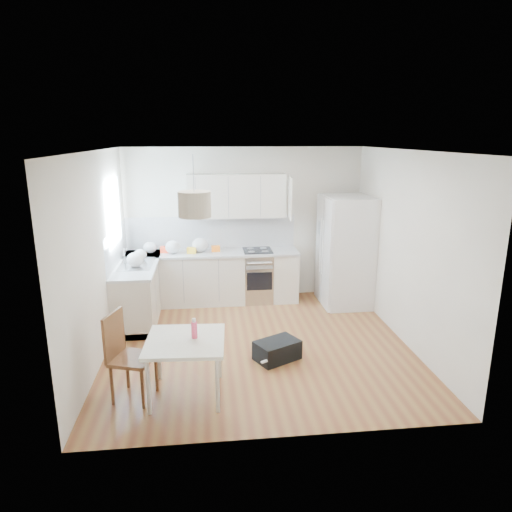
{
  "coord_description": "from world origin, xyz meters",
  "views": [
    {
      "loc": [
        -0.69,
        -5.94,
        2.88
      ],
      "look_at": [
        0.02,
        0.4,
        1.2
      ],
      "focal_mm": 32.0,
      "sensor_mm": 36.0,
      "label": 1
    }
  ],
  "objects_px": {
    "dining_table": "(185,346)",
    "dining_chair": "(133,357)",
    "refrigerator": "(346,251)",
    "gym_bag": "(277,350)"
  },
  "relations": [
    {
      "from": "refrigerator",
      "to": "dining_chair",
      "type": "xyz_separation_m",
      "value": [
        -3.25,
        -2.7,
        -0.45
      ]
    },
    {
      "from": "dining_chair",
      "to": "refrigerator",
      "type": "bearing_deg",
      "value": 57.66
    },
    {
      "from": "refrigerator",
      "to": "gym_bag",
      "type": "bearing_deg",
      "value": -128.21
    },
    {
      "from": "dining_chair",
      "to": "gym_bag",
      "type": "distance_m",
      "value": 1.92
    },
    {
      "from": "refrigerator",
      "to": "dining_chair",
      "type": "distance_m",
      "value": 4.25
    },
    {
      "from": "refrigerator",
      "to": "gym_bag",
      "type": "relative_size",
      "value": 3.38
    },
    {
      "from": "dining_table",
      "to": "dining_chair",
      "type": "distance_m",
      "value": 0.59
    },
    {
      "from": "dining_table",
      "to": "dining_chair",
      "type": "bearing_deg",
      "value": -176.54
    },
    {
      "from": "gym_bag",
      "to": "dining_table",
      "type": "bearing_deg",
      "value": -175.79
    },
    {
      "from": "dining_table",
      "to": "gym_bag",
      "type": "distance_m",
      "value": 1.45
    }
  ]
}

